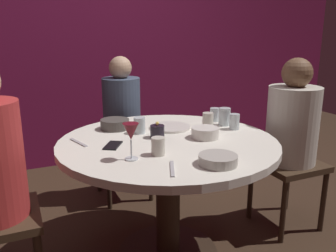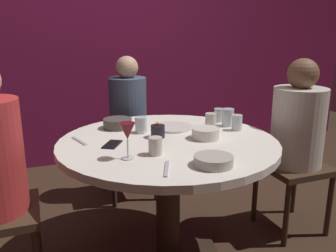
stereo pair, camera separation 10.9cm
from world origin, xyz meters
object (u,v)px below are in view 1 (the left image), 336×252
cup_far_edge (215,114)px  cup_beside_wine (225,117)px  cell_phone (113,145)px  seated_diner_right (292,126)px  cup_center_front (140,125)px  dinner_plate (170,127)px  bowl_small_white (205,133)px  cup_by_left_diner (158,146)px  dining_table (168,168)px  bowl_salad_center (218,160)px  seated_diner_back (122,113)px  wine_glass (131,133)px  candle_holder (157,131)px  cup_near_candle (208,120)px  cup_by_right_diner (234,122)px  bowl_serving_large (115,124)px

cup_far_edge → cup_beside_wine: cup_beside_wine is taller
cup_far_edge → cell_phone: bearing=-162.2°
seated_diner_right → cup_center_front: size_ratio=12.10×
seated_diner_right → dinner_plate: size_ratio=4.60×
cup_far_edge → bowl_small_white: bearing=-128.7°
cup_by_left_diner → dining_table: bearing=55.1°
bowl_salad_center → bowl_small_white: bowl_small_white is taller
seated_diner_back → seated_diner_right: bearing=45.2°
cell_phone → cup_beside_wine: size_ratio=1.25×
dining_table → cell_phone: cell_phone is taller
seated_diner_right → cup_far_edge: 0.51m
wine_glass → seated_diner_back: bearing=75.6°
bowl_small_white → cup_center_front: bearing=142.0°
candle_holder → cup_near_candle: 0.39m
seated_diner_back → cup_by_right_diner: (0.46, -0.85, 0.08)m
seated_diner_right → bowl_salad_center: (-0.84, -0.43, 0.04)m
dining_table → bowl_small_white: bowl_small_white is taller
cup_beside_wine → bowl_small_white: bearing=-142.5°
wine_glass → cup_center_front: (0.18, 0.40, -0.08)m
cell_phone → bowl_serving_large: size_ratio=0.80×
cell_phone → seated_diner_right: bearing=-149.1°
seated_diner_right → dinner_plate: bearing=-15.5°
dinner_plate → bowl_salad_center: bearing=-95.0°
cup_by_left_diner → cup_center_front: (0.04, 0.40, 0.00)m
cup_by_right_diner → cup_beside_wine: (-0.00, 0.11, 0.01)m
dinner_plate → bowl_small_white: bowl_small_white is taller
seated_diner_right → cup_near_candle: 0.57m
dining_table → cup_by_left_diner: bearing=-124.9°
cup_near_candle → cup_beside_wine: bearing=-4.8°
dinner_plate → cup_by_left_diner: bearing=-121.2°
candle_holder → cup_beside_wine: cup_beside_wine is taller
cell_phone → seated_diner_back: bearing=-77.9°
bowl_serving_large → seated_diner_right: bearing=-17.3°
cup_center_front → wine_glass: bearing=-114.5°
cup_center_front → cup_far_edge: bearing=7.6°
dinner_plate → cup_beside_wine: (0.35, -0.07, 0.05)m
cup_center_front → cup_by_left_diner: bearing=-96.4°
bowl_salad_center → dining_table: bearing=97.2°
cup_by_left_diner → cup_beside_wine: bearing=30.1°
cell_phone → cup_beside_wine: bearing=-139.0°
seated_diner_right → seated_diner_back: bearing=-44.8°
dining_table → dinner_plate: (0.11, 0.22, 0.18)m
wine_glass → cup_near_candle: 0.73m
dinner_plate → cup_beside_wine: size_ratio=2.25×
cell_phone → cup_by_left_diner: size_ratio=1.58×
seated_diner_back → cup_far_edge: seated_diner_back is taller
seated_diner_back → candle_holder: (-0.04, -0.82, 0.07)m
dining_table → cup_by_right_diner: 0.51m
seated_diner_back → wine_glass: (-0.28, -1.10, 0.16)m
cup_near_candle → cup_by_left_diner: bearing=-143.6°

